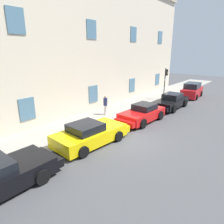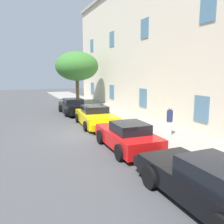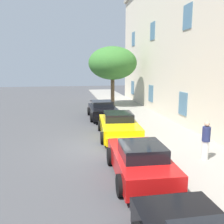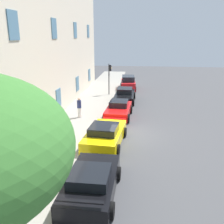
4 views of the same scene
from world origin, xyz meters
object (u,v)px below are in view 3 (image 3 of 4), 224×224
Objects in this scene: sportscar_yellow_flank at (119,127)px; sportscar_white_middle at (139,159)px; pedestrian_admiring at (206,140)px; tree_near_kerb at (113,63)px; sportscar_red_lead at (103,111)px.

sportscar_yellow_flank is 5.10m from sportscar_white_middle.
pedestrian_admiring is at bearing 102.09° from sportscar_white_middle.
sportscar_yellow_flank is at bearing -8.39° from tree_near_kerb.
tree_near_kerb is at bearing 161.44° from sportscar_red_lead.
pedestrian_admiring is (4.43, 2.76, 0.40)m from sportscar_yellow_flank.
sportscar_red_lead is 10.40m from sportscar_white_middle.
tree_near_kerb is 3.51× the size of pedestrian_admiring.
sportscar_red_lead is 10.17m from pedestrian_admiring.
sportscar_white_middle is (10.40, -0.18, 0.03)m from sportscar_red_lead.
tree_near_kerb is 15.15m from pedestrian_admiring.
tree_near_kerb reaches higher than sportscar_red_lead.
pedestrian_admiring is (14.73, 1.24, -3.33)m from tree_near_kerb.
sportscar_red_lead is 0.93× the size of sportscar_yellow_flank.
tree_near_kerb is at bearing 171.61° from sportscar_yellow_flank.
tree_near_kerb is (-10.30, 1.52, 3.73)m from sportscar_yellow_flank.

